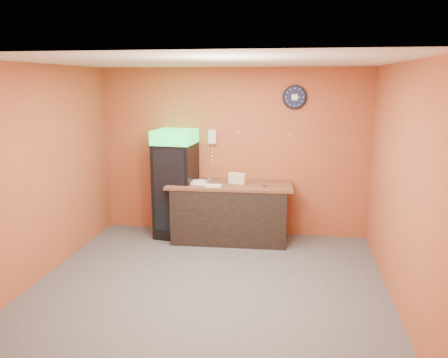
# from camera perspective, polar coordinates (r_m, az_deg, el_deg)

# --- Properties ---
(floor) EXTENTS (4.50, 4.50, 0.00)m
(floor) POSITION_cam_1_polar(r_m,az_deg,el_deg) (5.90, -1.73, -13.21)
(floor) COLOR #47474C
(floor) RESTS_ON ground
(back_wall) EXTENTS (4.50, 0.02, 2.80)m
(back_wall) POSITION_cam_1_polar(r_m,az_deg,el_deg) (7.38, 1.09, 3.51)
(back_wall) COLOR #AA4630
(back_wall) RESTS_ON floor
(left_wall) EXTENTS (0.02, 4.00, 2.80)m
(left_wall) POSITION_cam_1_polar(r_m,az_deg,el_deg) (6.26, -22.52, 0.87)
(left_wall) COLOR #AA4630
(left_wall) RESTS_ON floor
(right_wall) EXTENTS (0.02, 4.00, 2.80)m
(right_wall) POSITION_cam_1_polar(r_m,az_deg,el_deg) (5.49, 21.92, -0.63)
(right_wall) COLOR #AA4630
(right_wall) RESTS_ON floor
(ceiling) EXTENTS (4.50, 4.00, 0.02)m
(ceiling) POSITION_cam_1_polar(r_m,az_deg,el_deg) (5.31, -1.94, 15.09)
(ceiling) COLOR white
(ceiling) RESTS_ON back_wall
(beverage_cooler) EXTENTS (0.68, 0.69, 1.80)m
(beverage_cooler) POSITION_cam_1_polar(r_m,az_deg,el_deg) (7.28, -6.36, -0.86)
(beverage_cooler) COLOR black
(beverage_cooler) RESTS_ON floor
(prep_counter) EXTENTS (1.86, 0.89, 0.91)m
(prep_counter) POSITION_cam_1_polar(r_m,az_deg,el_deg) (7.20, 0.77, -4.44)
(prep_counter) COLOR black
(prep_counter) RESTS_ON floor
(wall_clock) EXTENTS (0.39, 0.06, 0.39)m
(wall_clock) POSITION_cam_1_polar(r_m,az_deg,el_deg) (7.19, 9.21, 10.52)
(wall_clock) COLOR black
(wall_clock) RESTS_ON back_wall
(wall_phone) EXTENTS (0.13, 0.11, 0.23)m
(wall_phone) POSITION_cam_1_polar(r_m,az_deg,el_deg) (7.34, -1.55, 5.53)
(wall_phone) COLOR white
(wall_phone) RESTS_ON back_wall
(butcher_paper) EXTENTS (2.04, 0.92, 0.04)m
(butcher_paper) POSITION_cam_1_polar(r_m,az_deg,el_deg) (7.07, 0.78, -0.75)
(butcher_paper) COLOR brown
(butcher_paper) RESTS_ON prep_counter
(sub_roll_stack) EXTENTS (0.29, 0.17, 0.18)m
(sub_roll_stack) POSITION_cam_1_polar(r_m,az_deg,el_deg) (7.04, 1.74, 0.08)
(sub_roll_stack) COLOR beige
(sub_roll_stack) RESTS_ON butcher_paper
(wrapped_sandwich_left) EXTENTS (0.28, 0.17, 0.04)m
(wrapped_sandwich_left) POSITION_cam_1_polar(r_m,az_deg,el_deg) (6.97, -3.30, -0.64)
(wrapped_sandwich_left) COLOR white
(wrapped_sandwich_left) RESTS_ON butcher_paper
(wrapped_sandwich_mid) EXTENTS (0.27, 0.14, 0.04)m
(wrapped_sandwich_mid) POSITION_cam_1_polar(r_m,az_deg,el_deg) (6.84, -1.41, -0.88)
(wrapped_sandwich_mid) COLOR white
(wrapped_sandwich_mid) RESTS_ON butcher_paper
(wrapped_sandwich_right) EXTENTS (0.28, 0.15, 0.04)m
(wrapped_sandwich_right) POSITION_cam_1_polar(r_m,az_deg,el_deg) (7.16, -3.56, -0.30)
(wrapped_sandwich_right) COLOR white
(wrapped_sandwich_right) RESTS_ON butcher_paper
(kitchen_tool) EXTENTS (0.07, 0.07, 0.07)m
(kitchen_tool) POSITION_cam_1_polar(r_m,az_deg,el_deg) (7.17, -1.87, -0.12)
(kitchen_tool) COLOR silver
(kitchen_tool) RESTS_ON butcher_paper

